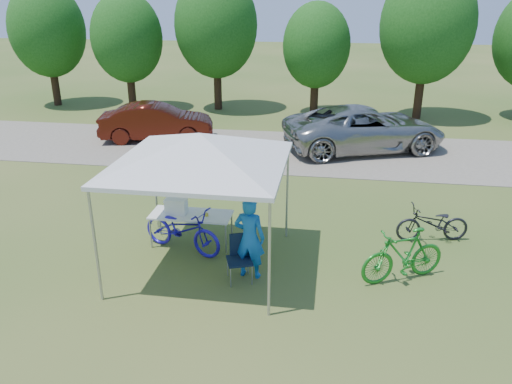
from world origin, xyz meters
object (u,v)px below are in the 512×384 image
Objects in this scene: folding_chair at (240,253)px; bike_blue at (182,229)px; folding_table at (191,216)px; bike_green at (403,255)px; bike_dark at (433,223)px; sedan at (157,122)px; cyclist at (249,238)px; cooler at (176,206)px; minivan at (364,128)px.

folding_chair is 1.67m from bike_blue.
bike_green is at bearing -10.53° from folding_table.
folding_table is 1.95× the size of folding_chair.
bike_dark is (3.87, 2.16, -0.11)m from folding_chair.
bike_blue is at bearing -87.70° from bike_dark.
bike_blue is 0.46× the size of sedan.
folding_chair is 0.56× the size of bike_dark.
cyclist is (1.46, -1.11, 0.15)m from folding_table.
sedan is at bearing -139.62° from bike_dark.
sedan reaches higher than cooler.
cyclist is 2.90m from bike_green.
cyclist reaches higher than minivan.
bike_green is 0.32× the size of minivan.
folding_chair is 0.47× the size of bike_blue.
folding_chair is 0.16× the size of minivan.
minivan is (2.51, 8.82, -0.03)m from cyclist.
bike_dark is 0.39× the size of sedan.
sedan is (-3.41, 8.15, 0.20)m from bike_blue.
bike_dark is 11.09m from sedan.
bike_dark is at bearing -56.66° from bike_blue.
minivan is (-0.36, 8.51, 0.26)m from bike_green.
bike_green is at bearing 161.66° from minivan.
bike_green reaches higher than bike_blue.
bike_blue is (-0.11, -0.32, -0.18)m from folding_table.
cooler is 0.26× the size of bike_green.
folding_chair is at bearing 142.57° from minivan.
cyclist is (1.77, -1.11, -0.06)m from cooler.
cooler is 0.29× the size of bike_dark.
bike_green is at bearing -12.43° from folding_chair.
minivan is 1.35× the size of sedan.
bike_green is (4.33, -0.80, -0.15)m from folding_table.
bike_blue is at bearing -123.20° from bike_green.
minivan reaches higher than folding_chair.
folding_table is at bearing -169.27° from sedan.
folding_table is at bearing -30.13° from cyclist.
folding_chair is at bearing -72.06° from bike_dark.
cooler reaches higher than bike_blue.
cyclist reaches higher than folding_table.
cooler is 8.47m from sedan.
cooler is 0.11× the size of sedan.
folding_chair is 0.22× the size of sedan.
cyclist is at bearing -31.99° from cooler.
folding_chair is 0.55× the size of cyclist.
bike_dark is (5.28, 1.27, -0.08)m from bike_blue.
folding_chair is (1.30, -1.21, -0.14)m from folding_table.
bike_dark is at bearing -141.84° from sedan.
folding_table is at bearing 0.42° from bike_blue.
folding_chair is at bearing -165.42° from sedan.
bike_blue is (-1.57, 0.79, -0.32)m from cyclist.
sedan is (-3.21, 7.84, -0.19)m from cooler.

